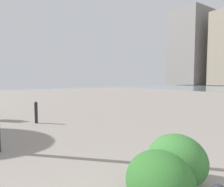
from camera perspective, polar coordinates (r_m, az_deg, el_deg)
building_highrise at (r=79.99m, az=22.47°, el=12.37°), size 11.98×13.43×27.38m
bollard_mid at (r=8.22m, az=-21.73°, el=-5.14°), size 0.13×0.13×0.86m
shrub_low at (r=2.81m, az=13.97°, el=-24.18°), size 0.94×0.85×0.80m
shrub_round at (r=3.47m, az=18.74°, el=-18.25°), size 0.99×0.89×0.84m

